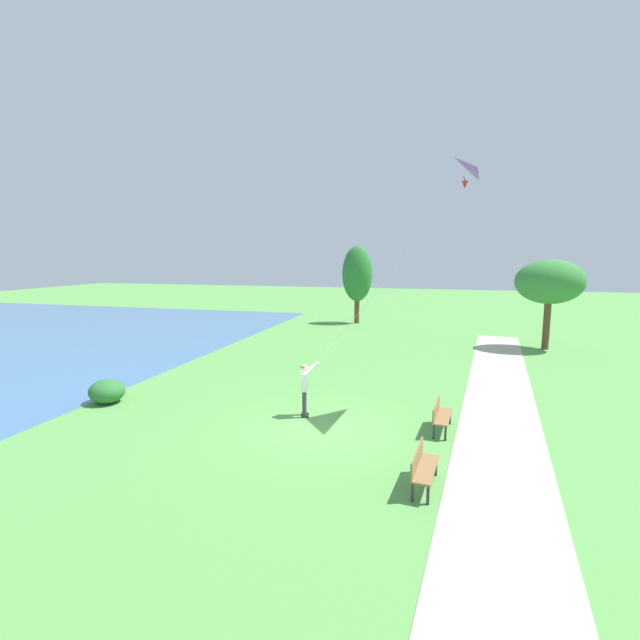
% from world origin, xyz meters
% --- Properties ---
extents(ground_plane, '(120.00, 120.00, 0.00)m').
position_xyz_m(ground_plane, '(0.00, 0.00, 0.00)').
color(ground_plane, '#569947').
extents(walkway_path, '(5.91, 32.07, 0.02)m').
position_xyz_m(walkway_path, '(5.35, 2.00, 0.01)').
color(walkway_path, '#B7AD99').
rests_on(walkway_path, ground).
extents(person_kite_flyer, '(0.63, 0.50, 1.83)m').
position_xyz_m(person_kite_flyer, '(-0.71, 0.83, 1.05)').
color(person_kite_flyer, '#232328').
rests_on(person_kite_flyer, ground).
extents(flying_kite, '(4.48, 2.23, 6.27)m').
position_xyz_m(flying_kite, '(3.65, 2.26, 7.63)').
color(flying_kite, purple).
extents(park_bench_near_walkway, '(0.60, 1.54, 0.88)m').
position_xyz_m(park_bench_near_walkway, '(3.14, -2.79, 0.51)').
color(park_bench_near_walkway, olive).
rests_on(park_bench_near_walkway, ground).
extents(park_bench_far_walkway, '(0.60, 1.54, 0.88)m').
position_xyz_m(park_bench_far_walkway, '(3.53, 0.69, 0.51)').
color(park_bench_far_walkway, olive).
rests_on(park_bench_far_walkway, ground).
extents(tree_horizon_far, '(3.60, 2.89, 5.00)m').
position_xyz_m(tree_horizon_far, '(9.19, 14.45, 3.74)').
color(tree_horizon_far, brown).
rests_on(tree_horizon_far, ground).
extents(tree_behind_path, '(2.32, 1.89, 5.96)m').
position_xyz_m(tree_behind_path, '(-2.78, 21.33, 3.79)').
color(tree_behind_path, brown).
rests_on(tree_behind_path, ground).
extents(lakeside_shrub, '(1.23, 1.19, 0.83)m').
position_xyz_m(lakeside_shrub, '(-7.89, 0.28, 0.42)').
color(lakeside_shrub, '#2D7033').
rests_on(lakeside_shrub, ground).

